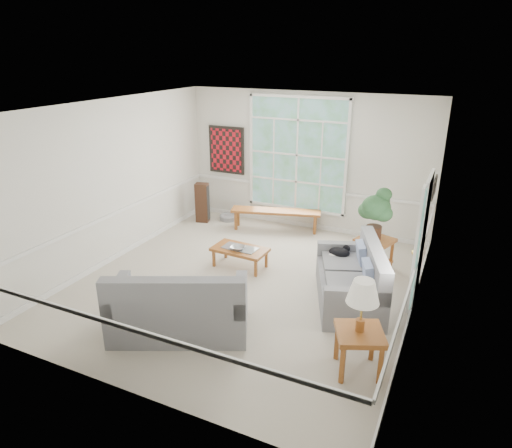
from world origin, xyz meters
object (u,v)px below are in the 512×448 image
(end_table, at_px, (374,253))
(coffee_table, at_px, (240,257))
(side_table, at_px, (358,351))
(loveseat_right, at_px, (350,274))
(loveseat_front, at_px, (179,299))

(end_table, bearing_deg, coffee_table, -156.02)
(coffee_table, xyz_separation_m, side_table, (2.67, -2.00, 0.10))
(loveseat_right, relative_size, end_table, 3.07)
(coffee_table, relative_size, side_table, 1.73)
(loveseat_right, relative_size, coffee_table, 1.77)
(coffee_table, distance_m, end_table, 2.47)
(loveseat_right, height_order, loveseat_front, loveseat_front)
(coffee_table, relative_size, end_table, 1.73)
(loveseat_front, bearing_deg, end_table, 31.75)
(end_table, distance_m, side_table, 3.03)
(loveseat_right, distance_m, coffee_table, 2.19)
(loveseat_front, relative_size, coffee_table, 1.89)
(loveseat_right, xyz_separation_m, end_table, (0.12, 1.38, -0.19))
(loveseat_front, xyz_separation_m, side_table, (2.52, 0.20, -0.22))
(loveseat_front, relative_size, end_table, 3.26)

